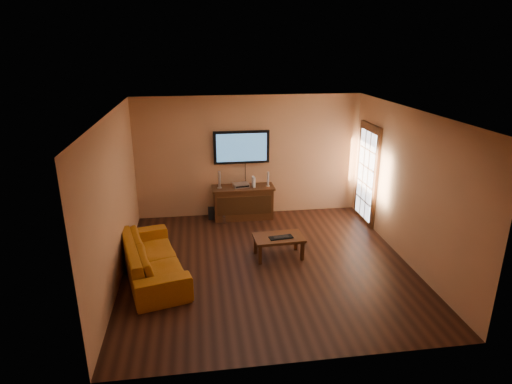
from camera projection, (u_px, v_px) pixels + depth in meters
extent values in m
plane|color=black|center=(267.00, 264.00, 7.63)|extent=(5.00, 5.00, 0.00)
plane|color=tan|center=(249.00, 156.00, 9.52)|extent=(5.00, 0.00, 5.00)
plane|color=tan|center=(114.00, 200.00, 6.85)|extent=(0.00, 5.00, 5.00)
plane|color=tan|center=(408.00, 187.00, 7.52)|extent=(0.00, 5.00, 5.00)
plane|color=white|center=(268.00, 113.00, 6.74)|extent=(5.00, 5.00, 0.00)
cube|color=#3B1D0D|center=(367.00, 175.00, 9.20)|extent=(0.06, 1.02, 2.22)
cube|color=white|center=(365.00, 175.00, 9.20)|extent=(0.01, 0.79, 1.89)
cube|color=#3B1D0D|center=(243.00, 203.00, 9.59)|extent=(1.29, 0.49, 0.69)
cube|color=black|center=(244.00, 206.00, 9.34)|extent=(1.19, 0.02, 0.41)
cube|color=#3B1D0D|center=(243.00, 188.00, 9.47)|extent=(1.37, 0.52, 0.04)
cube|color=black|center=(242.00, 147.00, 9.38)|extent=(1.23, 0.07, 0.73)
cube|color=teal|center=(242.00, 148.00, 9.35)|extent=(1.11, 0.01, 0.62)
cube|color=#3B1D0D|center=(279.00, 238.00, 7.79)|extent=(0.93, 0.59, 0.05)
cube|color=#3B1D0D|center=(260.00, 255.00, 7.59)|extent=(0.06, 0.06, 0.35)
cube|color=#3B1D0D|center=(302.00, 251.00, 7.74)|extent=(0.06, 0.06, 0.35)
cube|color=#3B1D0D|center=(255.00, 245.00, 7.98)|extent=(0.06, 0.06, 0.35)
cube|color=#3B1D0D|center=(296.00, 241.00, 8.13)|extent=(0.06, 0.06, 0.35)
imported|color=#A85E12|center=(152.00, 252.00, 7.16)|extent=(1.15, 2.27, 0.85)
cylinder|color=silver|center=(220.00, 188.00, 9.38)|extent=(0.10, 0.10, 0.02)
cylinder|color=silver|center=(219.00, 179.00, 9.32)|extent=(0.06, 0.06, 0.37)
cylinder|color=silver|center=(268.00, 186.00, 9.50)|extent=(0.09, 0.09, 0.01)
cylinder|color=silver|center=(268.00, 179.00, 9.44)|extent=(0.05, 0.05, 0.32)
cube|color=silver|center=(241.00, 185.00, 9.45)|extent=(0.38, 0.30, 0.08)
cube|color=white|center=(254.00, 182.00, 9.43)|extent=(0.07, 0.17, 0.23)
cube|color=black|center=(213.00, 213.00, 9.63)|extent=(0.23, 0.23, 0.23)
cylinder|color=white|center=(224.00, 220.00, 9.36)|extent=(0.06, 0.06, 0.16)
sphere|color=white|center=(224.00, 216.00, 9.33)|extent=(0.03, 0.03, 0.03)
cube|color=black|center=(281.00, 237.00, 7.73)|extent=(0.45, 0.22, 0.02)
cube|color=black|center=(281.00, 237.00, 7.73)|extent=(0.29, 0.15, 0.01)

